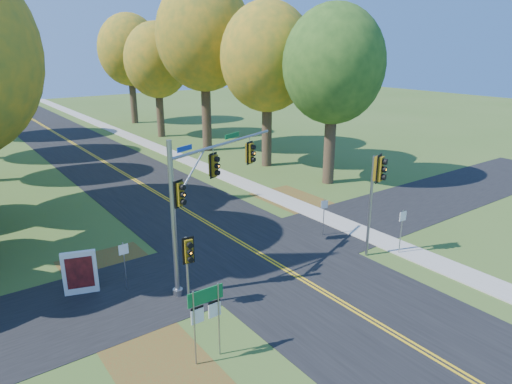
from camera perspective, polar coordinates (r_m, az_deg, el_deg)
ground at (r=21.56m, az=3.44°, el=-9.50°), size 160.00×160.00×0.00m
road_main at (r=21.56m, az=3.44°, el=-9.48°), size 8.00×160.00×0.02m
road_cross at (r=22.96m, az=0.24°, el=-7.64°), size 60.00×6.00×0.02m
centerline_left at (r=21.49m, az=3.23°, el=-9.52°), size 0.10×160.00×0.01m
centerline_right at (r=21.61m, az=3.65°, el=-9.37°), size 0.10×160.00×0.01m
sidewalk_east at (r=25.60m, az=14.26°, el=-5.37°), size 1.60×160.00×0.06m
leaf_patch_w_near at (r=21.91m, az=-17.05°, el=-9.83°), size 4.00×6.00×0.00m
leaf_patch_e at (r=29.84m, az=6.19°, el=-1.56°), size 3.50×8.00×0.00m
leaf_patch_w_far at (r=16.05m, az=-11.54°, el=-20.70°), size 3.00×5.00×0.00m
tree_e_a at (r=33.47m, az=9.67°, el=15.34°), size 7.20×7.20×12.73m
tree_e_b at (r=38.16m, az=1.44°, el=16.43°), size 7.60×7.60×13.33m
tree_e_c at (r=44.30m, az=-6.51°, el=18.83°), size 8.80×8.80×15.79m
tree_e_d at (r=52.21m, az=-12.26°, el=15.75°), size 7.00×7.00×12.32m
tree_e_e at (r=62.53m, az=-15.52°, el=16.70°), size 7.80×7.80×13.74m
traffic_mast at (r=19.21m, az=-6.72°, el=0.51°), size 6.79×2.92×6.55m
east_signal_pole at (r=21.98m, az=14.88°, el=1.42°), size 0.57×0.69×5.14m
ped_signal_pole at (r=17.70m, az=-8.45°, el=-7.91°), size 0.48×0.56×3.05m
route_sign_cluster at (r=15.10m, az=-6.26°, el=-14.35°), size 1.26×0.09×2.69m
info_kiosk at (r=20.46m, az=-21.14°, el=-9.41°), size 1.36×0.61×1.90m
reg_sign_e_north at (r=24.74m, az=8.51°, el=-2.35°), size 0.39×0.14×2.08m
reg_sign_e_south at (r=23.41m, az=17.78°, el=-3.84°), size 0.44×0.08×2.31m
reg_sign_w at (r=19.95m, az=-16.15°, el=-7.90°), size 0.41×0.06×2.15m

